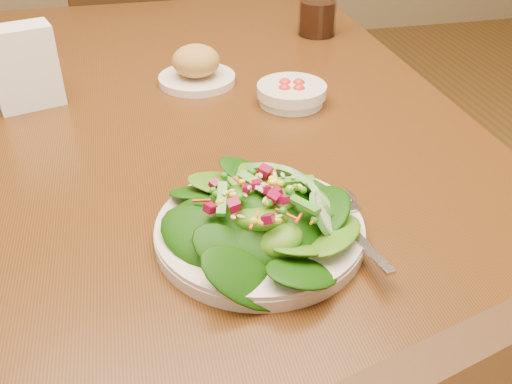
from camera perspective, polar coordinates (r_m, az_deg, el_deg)
ground_plane at (r=1.52m, az=-3.92°, el=-18.08°), size 5.00×5.00×0.00m
dining_table at (r=1.08m, az=-5.24°, el=3.63°), size 0.90×1.40×0.75m
chair_far at (r=2.18m, az=-12.70°, el=13.37°), size 0.48×0.48×0.86m
salad_plate at (r=0.69m, az=1.11°, el=-2.71°), size 0.26×0.26×0.07m
bread_plate at (r=1.12m, az=-5.98°, el=12.24°), size 0.15×0.15×0.08m
tomato_bowl at (r=1.04m, az=3.57°, el=9.82°), size 0.12×0.12×0.04m
drinking_glass at (r=1.39m, az=6.21°, el=18.02°), size 0.09×0.09×0.16m
napkin_holder at (r=1.09m, az=-22.23°, el=11.68°), size 0.12×0.09×0.14m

